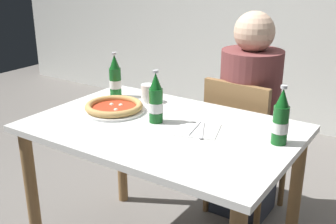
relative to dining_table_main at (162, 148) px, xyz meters
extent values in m
cube|color=silver|center=(0.00, 0.00, 0.10)|extent=(1.20, 0.80, 0.03)
cylinder|color=olive|center=(-0.54, -0.34, -0.28)|extent=(0.06, 0.06, 0.72)
cylinder|color=olive|center=(-0.54, 0.34, -0.28)|extent=(0.06, 0.06, 0.72)
cylinder|color=olive|center=(0.54, 0.34, -0.28)|extent=(0.06, 0.06, 0.72)
cube|color=olive|center=(0.15, 0.68, -0.21)|extent=(0.43, 0.43, 0.04)
cube|color=olive|center=(0.13, 0.50, 0.01)|extent=(0.38, 0.06, 0.40)
cylinder|color=olive|center=(0.33, 0.84, -0.43)|extent=(0.04, 0.04, 0.41)
cylinder|color=olive|center=(-0.01, 0.86, -0.43)|extent=(0.04, 0.04, 0.41)
cylinder|color=olive|center=(0.30, 0.50, -0.43)|extent=(0.04, 0.04, 0.41)
cylinder|color=olive|center=(-0.03, 0.52, -0.43)|extent=(0.04, 0.04, 0.41)
cube|color=#2D3342|center=(0.15, 0.66, -0.41)|extent=(0.32, 0.28, 0.45)
cylinder|color=brown|center=(0.15, 0.66, 0.09)|extent=(0.34, 0.34, 0.55)
sphere|color=beige|center=(0.15, 0.66, 0.46)|extent=(0.22, 0.22, 0.22)
cylinder|color=white|center=(-0.30, 0.02, 0.12)|extent=(0.31, 0.31, 0.01)
cylinder|color=#BC381E|center=(-0.30, 0.02, 0.13)|extent=(0.22, 0.22, 0.01)
torus|color=tan|center=(-0.30, 0.02, 0.14)|extent=(0.29, 0.29, 0.03)
sphere|color=silver|center=(-0.34, 0.05, 0.13)|extent=(0.02, 0.02, 0.02)
sphere|color=silver|center=(-0.27, 0.00, 0.13)|extent=(0.02, 0.02, 0.02)
sphere|color=silver|center=(-0.30, 0.07, 0.13)|extent=(0.02, 0.02, 0.02)
cylinder|color=#14591E|center=(0.51, 0.10, 0.19)|extent=(0.06, 0.06, 0.16)
cone|color=#14591E|center=(0.51, 0.10, 0.31)|extent=(0.05, 0.05, 0.07)
cylinder|color=#B7B7BC|center=(0.51, 0.10, 0.36)|extent=(0.03, 0.03, 0.01)
cylinder|color=white|center=(0.51, 0.10, 0.19)|extent=(0.07, 0.07, 0.04)
cylinder|color=#14591E|center=(-0.45, 0.21, 0.19)|extent=(0.06, 0.06, 0.16)
cone|color=#14591E|center=(-0.45, 0.21, 0.31)|extent=(0.05, 0.05, 0.07)
cylinder|color=#B7B7BC|center=(-0.45, 0.21, 0.36)|extent=(0.03, 0.03, 0.01)
cylinder|color=white|center=(-0.45, 0.21, 0.19)|extent=(0.07, 0.07, 0.04)
cylinder|color=#14591E|center=(-0.05, 0.02, 0.19)|extent=(0.06, 0.06, 0.16)
cone|color=#14591E|center=(-0.05, 0.02, 0.31)|extent=(0.05, 0.05, 0.07)
cylinder|color=#B7B7BC|center=(-0.05, 0.02, 0.36)|extent=(0.03, 0.03, 0.01)
cylinder|color=white|center=(-0.05, 0.02, 0.19)|extent=(0.07, 0.07, 0.04)
cube|color=white|center=(0.16, 0.04, 0.12)|extent=(0.23, 0.23, 0.00)
cube|color=silver|center=(0.18, 0.04, 0.12)|extent=(0.10, 0.18, 0.00)
cube|color=silver|center=(0.14, 0.04, 0.12)|extent=(0.05, 0.17, 0.00)
cylinder|color=white|center=(-0.25, 0.24, 0.16)|extent=(0.07, 0.07, 0.09)
camera|label=1|loc=(0.99, -1.43, 0.81)|focal=44.15mm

